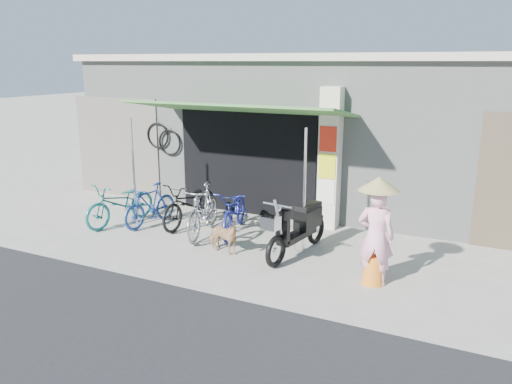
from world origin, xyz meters
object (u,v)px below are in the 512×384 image
at_px(bike_silver, 203,210).
at_px(nun, 376,232).
at_px(bike_navy, 235,211).
at_px(street_dog, 223,237).
at_px(moped, 299,227).
at_px(bike_blue, 150,205).
at_px(bike_teal, 121,203).
at_px(bike_black, 190,203).

height_order(bike_silver, nun, nun).
bearing_deg(bike_silver, bike_navy, 25.83).
height_order(street_dog, nun, nun).
height_order(street_dog, moped, moped).
bearing_deg(bike_blue, street_dog, -11.45).
height_order(bike_navy, nun, nun).
bearing_deg(moped, street_dog, -145.80).
height_order(bike_blue, bike_silver, bike_silver).
height_order(bike_teal, bike_blue, bike_teal).
height_order(bike_navy, street_dog, bike_navy).
xyz_separation_m(bike_teal, nun, (5.72, -0.66, 0.40)).
bearing_deg(bike_black, moped, -8.74).
distance_m(bike_navy, nun, 3.41).
xyz_separation_m(bike_blue, moped, (3.54, -0.21, 0.07)).
bearing_deg(bike_teal, moped, 11.07).
bearing_deg(street_dog, bike_black, 62.62).
height_order(bike_silver, moped, moped).
xyz_separation_m(bike_silver, moped, (2.14, -0.12, -0.02)).
xyz_separation_m(bike_silver, street_dog, (0.85, -0.70, -0.22)).
height_order(bike_teal, moped, moped).
height_order(bike_teal, street_dog, bike_teal).
bearing_deg(street_dog, bike_silver, 61.89).
bearing_deg(moped, bike_silver, -173.24).
height_order(bike_black, moped, moped).
bearing_deg(bike_navy, nun, -36.08).
distance_m(bike_navy, street_dog, 1.16).
height_order(bike_black, bike_navy, bike_black).
bearing_deg(bike_teal, bike_black, 34.09).
distance_m(bike_black, nun, 4.50).
height_order(bike_blue, bike_navy, bike_navy).
bearing_deg(street_dog, bike_teal, 90.34).
bearing_deg(bike_teal, bike_blue, 30.65).
distance_m(street_dog, nun, 2.90).
height_order(bike_silver, street_dog, bike_silver).
bearing_deg(bike_black, nun, -13.03).
relative_size(bike_silver, bike_navy, 0.96).
distance_m(bike_black, bike_navy, 1.13).
distance_m(bike_silver, street_dog, 1.12).
distance_m(bike_black, street_dog, 1.88).
xyz_separation_m(bike_blue, nun, (5.09, -0.89, 0.42)).
bearing_deg(moped, nun, -13.53).
xyz_separation_m(bike_blue, street_dog, (2.25, -0.79, -0.14)).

